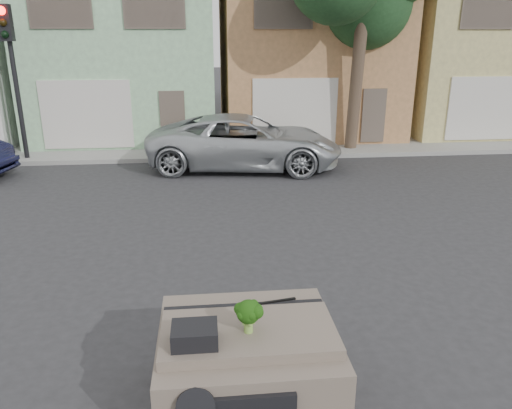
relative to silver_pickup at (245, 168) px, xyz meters
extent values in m
plane|color=#303033|center=(-0.89, -8.03, 0.00)|extent=(120.00, 120.00, 0.00)
cube|color=gray|center=(-0.89, 2.47, 0.07)|extent=(40.00, 3.00, 0.15)
cube|color=#9BCC9C|center=(-4.39, 6.47, 3.77)|extent=(7.20, 8.20, 7.55)
cube|color=#B27E4F|center=(3.11, 6.47, 3.77)|extent=(7.20, 8.20, 7.55)
cube|color=#C8BC76|center=(10.61, 6.47, 3.77)|extent=(7.20, 8.20, 7.55)
imported|color=#B9BEC2|center=(0.00, 0.00, 0.00)|extent=(6.53, 3.69, 1.72)
cube|color=black|center=(-7.39, 1.47, 2.55)|extent=(0.40, 0.40, 5.10)
cube|color=#1E4120|center=(4.11, 1.77, 4.25)|extent=(4.40, 4.00, 8.50)
cube|color=#706255|center=(-0.89, -11.03, 0.56)|extent=(2.00, 1.80, 1.12)
cube|color=black|center=(-1.47, -11.38, 1.22)|extent=(0.48, 0.38, 0.20)
cube|color=black|center=(-0.61, -10.65, 1.13)|extent=(0.69, 0.15, 0.02)
cube|color=#16390A|center=(-0.90, -11.23, 1.31)|extent=(0.43, 0.43, 0.39)
camera|label=1|loc=(-1.30, -15.87, 4.18)|focal=35.00mm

